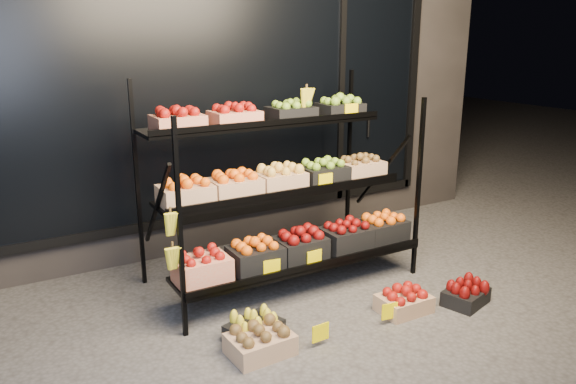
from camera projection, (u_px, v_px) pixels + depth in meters
ground at (325, 310)px, 4.18m from camera, size 24.00×24.00×0.00m
building at (190, 57)px, 5.85m from camera, size 6.00×2.08×3.50m
display_rack at (284, 190)px, 4.45m from camera, size 2.18×1.02×1.67m
tag_floor_a at (320, 338)px, 3.68m from camera, size 0.13×0.01×0.12m
tag_floor_b at (390, 316)px, 3.96m from camera, size 0.13×0.01×0.12m
floor_crate_left at (260, 341)px, 3.58m from camera, size 0.41×0.31×0.20m
floor_crate_midleft at (254, 327)px, 3.76m from camera, size 0.42×0.36×0.19m
floor_crate_midright at (404, 300)px, 4.13m from camera, size 0.37×0.27×0.19m
floor_crate_right at (466, 294)px, 4.25m from camera, size 0.40×0.34×0.18m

